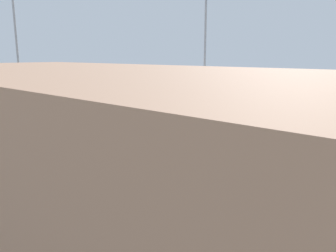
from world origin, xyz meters
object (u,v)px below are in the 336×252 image
(train_on_track_1, at_px, (177,119))
(light_mast_1, at_px, (16,31))
(train_on_track_2, at_px, (131,117))
(maintenance_shed, at_px, (124,172))
(light_mast_0, at_px, (205,39))
(signal_gantry, at_px, (252,103))
(train_on_track_3, at_px, (130,125))

(train_on_track_1, bearing_deg, light_mast_1, 34.33)
(train_on_track_2, relative_size, maintenance_shed, 1.35)
(light_mast_0, height_order, maintenance_shed, light_mast_0)
(light_mast_0, bearing_deg, signal_gantry, 143.77)
(light_mast_1, xyz_separation_m, maintenance_shed, (-51.71, 16.55, -12.02))
(train_on_track_1, relative_size, light_mast_1, 4.05)
(train_on_track_2, distance_m, light_mast_1, 28.00)
(light_mast_1, bearing_deg, train_on_track_1, -145.67)
(train_on_track_2, relative_size, train_on_track_1, 0.55)
(train_on_track_3, distance_m, light_mast_1, 30.33)
(train_on_track_1, bearing_deg, maintenance_shed, 126.50)
(train_on_track_3, relative_size, train_on_track_1, 1.16)
(train_on_track_1, bearing_deg, train_on_track_2, 33.16)
(light_mast_1, bearing_deg, maintenance_shed, 162.26)
(train_on_track_2, height_order, signal_gantry, signal_gantry)
(light_mast_0, relative_size, maintenance_shed, 0.55)
(train_on_track_1, height_order, maintenance_shed, maintenance_shed)
(train_on_track_2, relative_size, signal_gantry, 2.66)
(train_on_track_2, distance_m, signal_gantry, 26.68)
(train_on_track_2, bearing_deg, train_on_track_1, -146.84)
(train_on_track_3, distance_m, train_on_track_1, 10.21)
(train_on_track_1, xyz_separation_m, maintenance_shed, (-25.49, 34.46, 4.58))
(train_on_track_1, distance_m, light_mast_0, 17.44)
(train_on_track_3, distance_m, light_mast_0, 24.09)
(signal_gantry, relative_size, maintenance_shed, 0.51)
(train_on_track_2, distance_m, train_on_track_3, 7.48)
(train_on_track_3, height_order, signal_gantry, signal_gantry)
(train_on_track_1, distance_m, maintenance_shed, 43.10)
(train_on_track_2, xyz_separation_m, maintenance_shed, (-33.14, 29.46, 4.49))
(train_on_track_2, xyz_separation_m, signal_gantry, (-26.15, 0.00, 5.31))
(light_mast_1, distance_m, signal_gantry, 47.87)
(train_on_track_2, height_order, train_on_track_1, train_on_track_2)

